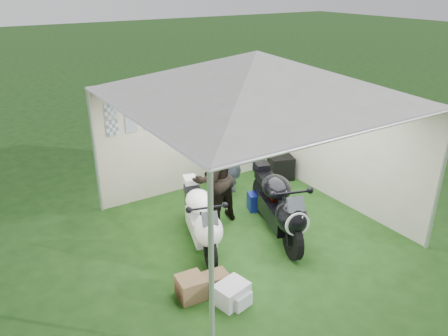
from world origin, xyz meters
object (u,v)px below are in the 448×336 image
(crate_1, at_px, (191,287))
(crate_3, at_px, (214,282))
(motorcycle_white, at_px, (201,218))
(motorcycle_black, at_px, (279,205))
(paddock_stand, at_px, (260,201))
(canopy_tent, at_px, (255,79))
(equipment_box, at_px, (281,168))
(crate_0, at_px, (232,293))
(person_blue_jacket, at_px, (230,154))
(person_dark_jacket, at_px, (213,177))
(crate_2, at_px, (239,299))

(crate_1, distance_m, crate_3, 0.35)
(motorcycle_white, height_order, motorcycle_black, motorcycle_black)
(crate_3, bearing_deg, paddock_stand, 38.54)
(canopy_tent, xyz_separation_m, equipment_box, (1.70, 1.29, -2.32))
(crate_0, height_order, crate_3, crate_0)
(paddock_stand, height_order, crate_0, paddock_stand)
(canopy_tent, distance_m, paddock_stand, 2.50)
(paddock_stand, bearing_deg, crate_1, -146.66)
(motorcycle_black, relative_size, crate_1, 5.93)
(person_blue_jacket, xyz_separation_m, equipment_box, (1.36, 0.09, -0.64))
(motorcycle_black, height_order, equipment_box, motorcycle_black)
(motorcycle_white, relative_size, person_dark_jacket, 1.06)
(canopy_tent, relative_size, paddock_stand, 13.05)
(paddock_stand, bearing_deg, motorcycle_black, -108.57)
(crate_0, bearing_deg, person_dark_jacket, 65.43)
(person_blue_jacket, height_order, crate_2, person_blue_jacket)
(crate_0, bearing_deg, crate_3, 99.48)
(canopy_tent, distance_m, person_blue_jacket, 2.09)
(crate_2, bearing_deg, equipment_box, 43.34)
(crate_2, bearing_deg, motorcycle_black, 35.16)
(equipment_box, height_order, crate_3, equipment_box)
(canopy_tent, height_order, person_dark_jacket, canopy_tent)
(paddock_stand, xyz_separation_m, person_blue_jacket, (-0.18, 0.76, 0.73))
(motorcycle_white, bearing_deg, crate_0, -86.07)
(person_blue_jacket, height_order, crate_0, person_blue_jacket)
(paddock_stand, bearing_deg, canopy_tent, -139.75)
(person_dark_jacket, distance_m, equipment_box, 2.40)
(motorcycle_black, xyz_separation_m, crate_1, (-1.95, -0.57, -0.43))
(paddock_stand, distance_m, crate_0, 2.63)
(paddock_stand, xyz_separation_m, crate_2, (-1.81, -1.97, -0.06))
(equipment_box, xyz_separation_m, crate_1, (-3.45, -2.34, -0.10))
(crate_0, xyz_separation_m, crate_1, (-0.41, 0.38, 0.01))
(motorcycle_black, relative_size, crate_2, 7.36)
(person_blue_jacket, distance_m, crate_3, 2.97)
(motorcycle_black, distance_m, crate_0, 1.87)
(person_dark_jacket, height_order, crate_1, person_dark_jacket)
(person_blue_jacket, bearing_deg, crate_1, -2.71)
(motorcycle_white, xyz_separation_m, crate_3, (-0.37, -1.00, -0.40))
(motorcycle_black, relative_size, crate_3, 5.50)
(canopy_tent, xyz_separation_m, motorcycle_black, (0.20, -0.48, -1.99))
(person_blue_jacket, height_order, equipment_box, person_blue_jacket)
(motorcycle_black, distance_m, person_dark_jacket, 1.21)
(motorcycle_white, distance_m, person_blue_jacket, 1.91)
(equipment_box, bearing_deg, person_dark_jacket, -159.52)
(motorcycle_black, xyz_separation_m, crate_2, (-1.50, -1.06, -0.48))
(crate_0, distance_m, crate_2, 0.12)
(motorcycle_black, bearing_deg, person_dark_jacket, 143.54)
(person_dark_jacket, bearing_deg, crate_0, 52.48)
(person_dark_jacket, bearing_deg, crate_2, 54.76)
(paddock_stand, bearing_deg, motorcycle_white, -161.30)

